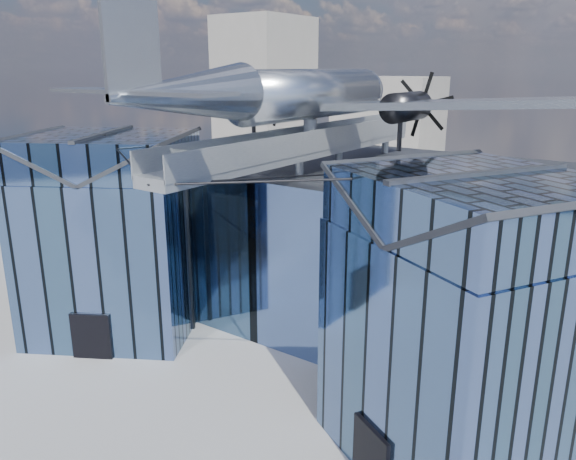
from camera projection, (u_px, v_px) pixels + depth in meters
The scene contains 5 objects.
ground_plane at pixel (266, 369), 29.58m from camera, with size 120.00×120.00×0.00m, color gray.
museum at pixel (326, 242), 32.57m from camera, with size 32.88×24.50×17.60m.
bg_towers at pixel (540, 114), 65.40m from camera, with size 77.00×24.50×26.00m.
tree_plaza_w at pixel (34, 238), 38.85m from camera, with size 4.62×4.62×5.83m.
tree_side_w at pixel (132, 212), 47.00m from camera, with size 4.09×4.09×5.39m.
Camera 1 is at (16.26, -20.75, 15.36)m, focal length 35.00 mm.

